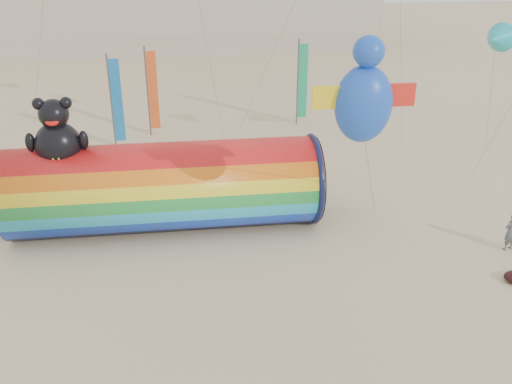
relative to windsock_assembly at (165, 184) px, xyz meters
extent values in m
plane|color=#CCB58C|center=(2.81, -3.88, -1.85)|extent=(160.00, 160.00, 0.00)
cylinder|color=red|center=(0.01, 0.00, -0.09)|extent=(12.07, 3.52, 3.52)
torus|color=#0F1438|center=(5.93, 0.00, -0.09)|extent=(0.24, 3.69, 3.69)
cylinder|color=black|center=(6.07, 0.00, -0.09)|extent=(0.06, 3.49, 3.49)
ellipsoid|color=black|center=(-3.81, 0.00, 1.82)|extent=(1.72, 1.54, 1.81)
ellipsoid|color=yellow|center=(-3.81, -0.55, 1.72)|extent=(0.89, 0.39, 0.77)
sphere|color=black|center=(-3.81, 0.00, 3.02)|extent=(1.11, 1.11, 1.11)
sphere|color=black|center=(-4.29, 0.00, 3.43)|extent=(0.44, 0.44, 0.44)
sphere|color=black|center=(-3.33, 0.00, 3.43)|extent=(0.44, 0.44, 0.44)
ellipsoid|color=red|center=(-3.81, -0.45, 2.87)|extent=(0.49, 0.18, 0.31)
ellipsoid|color=black|center=(-4.76, -0.10, 2.02)|extent=(0.36, 0.36, 0.72)
ellipsoid|color=black|center=(-2.85, -0.10, 2.02)|extent=(0.36, 0.36, 0.72)
imported|color=#505257|center=(12.72, -3.59, -1.10)|extent=(0.64, 0.52, 1.51)
cylinder|color=#59595E|center=(-2.89, 9.78, 0.75)|extent=(0.10, 0.10, 5.20)
cube|color=#196EBB|center=(-2.58, 9.78, 0.80)|extent=(0.56, 0.06, 4.50)
cylinder|color=#59595E|center=(-1.04, 11.73, 0.75)|extent=(0.10, 0.10, 5.20)
cube|color=#E45320|center=(-0.73, 11.73, 0.80)|extent=(0.56, 0.06, 4.50)
cylinder|color=#59595E|center=(7.92, 12.77, 0.75)|extent=(0.10, 0.10, 5.20)
cube|color=#179961|center=(8.23, 12.77, 0.80)|extent=(0.56, 0.06, 4.50)
ellipsoid|color=blue|center=(5.88, -5.82, 4.66)|extent=(1.66, 1.29, 2.22)
cone|color=#17A5BD|center=(15.17, 3.83, 4.65)|extent=(1.34, 1.34, 1.20)
camera|label=1|loc=(0.81, -20.83, 9.05)|focal=40.00mm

